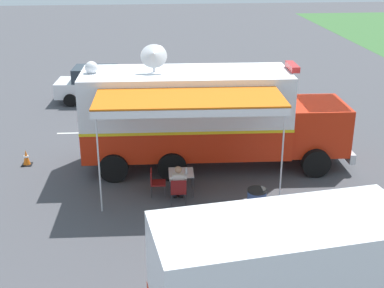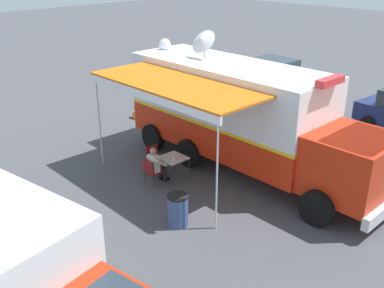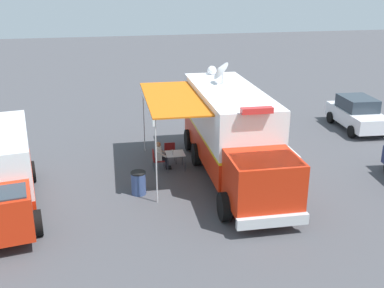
% 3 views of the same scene
% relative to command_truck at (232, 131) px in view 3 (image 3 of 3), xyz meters
% --- Properties ---
extents(ground_plane, '(100.00, 100.00, 0.00)m').
position_rel_command_truck_xyz_m(ground_plane, '(-0.06, -0.75, -1.94)').
color(ground_plane, '#47474C').
extents(lot_stripe, '(0.27, 4.80, 0.01)m').
position_rel_command_truck_xyz_m(lot_stripe, '(-3.80, -3.57, -1.94)').
color(lot_stripe, silver).
rests_on(lot_stripe, ground).
extents(command_truck, '(5.04, 9.56, 4.53)m').
position_rel_command_truck_xyz_m(command_truck, '(0.00, 0.00, 0.00)').
color(command_truck, red).
rests_on(command_truck, ground).
extents(folding_table, '(0.83, 0.83, 0.73)m').
position_rel_command_truck_xyz_m(folding_table, '(2.17, -1.08, -1.27)').
color(folding_table, silver).
rests_on(folding_table, ground).
extents(water_bottle, '(0.07, 0.07, 0.22)m').
position_rel_command_truck_xyz_m(water_bottle, '(2.31, -0.92, -1.11)').
color(water_bottle, silver).
rests_on(water_bottle, folding_table).
extents(folding_chair_at_table, '(0.50, 0.50, 0.87)m').
position_rel_command_truck_xyz_m(folding_chair_at_table, '(2.97, -1.22, -1.43)').
color(folding_chair_at_table, maroon).
rests_on(folding_chair_at_table, ground).
extents(folding_chair_beside_table, '(0.50, 0.50, 0.87)m').
position_rel_command_truck_xyz_m(folding_chair_beside_table, '(2.25, -1.93, -1.43)').
color(folding_chair_beside_table, maroon).
rests_on(folding_chair_beside_table, ground).
extents(seated_responder, '(0.67, 0.56, 1.25)m').
position_rel_command_truck_xyz_m(seated_responder, '(2.78, -1.22, -1.29)').
color(seated_responder, silver).
rests_on(seated_responder, ground).
extents(trash_bin, '(0.57, 0.57, 0.91)m').
position_rel_command_truck_xyz_m(trash_bin, '(3.97, 1.03, -1.49)').
color(trash_bin, '#384C7F').
rests_on(trash_bin, ground).
extents(traffic_cone, '(0.36, 0.36, 0.58)m').
position_rel_command_truck_xyz_m(traffic_cone, '(-0.59, -6.57, -1.66)').
color(traffic_cone, black).
rests_on(traffic_cone, ground).
extents(support_truck, '(3.11, 7.03, 2.70)m').
position_rel_command_truck_xyz_m(support_truck, '(8.84, 1.01, -0.56)').
color(support_truck, white).
rests_on(support_truck, ground).
extents(car_behind_truck, '(2.25, 4.32, 1.76)m').
position_rel_command_truck_xyz_m(car_behind_truck, '(-8.53, -4.54, -1.06)').
color(car_behind_truck, silver).
rests_on(car_behind_truck, ground).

